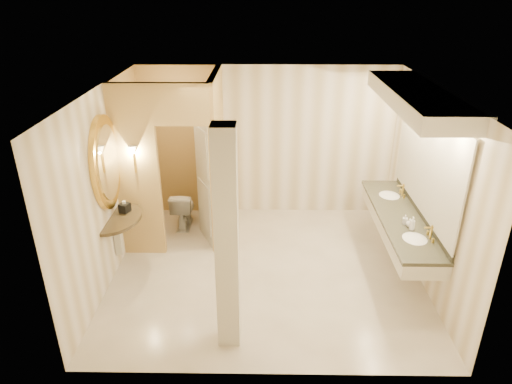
% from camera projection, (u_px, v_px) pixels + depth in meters
% --- Properties ---
extents(floor, '(4.50, 4.50, 0.00)m').
position_uv_depth(floor, '(266.00, 270.00, 6.87)').
color(floor, '#F1E3D0').
rests_on(floor, ground).
extents(ceiling, '(4.50, 4.50, 0.00)m').
position_uv_depth(ceiling, '(268.00, 91.00, 5.73)').
color(ceiling, white).
rests_on(ceiling, wall_back).
extents(wall_back, '(4.50, 0.02, 2.70)m').
position_uv_depth(wall_back, '(266.00, 142.00, 8.11)').
color(wall_back, white).
rests_on(wall_back, floor).
extents(wall_front, '(4.50, 0.02, 2.70)m').
position_uv_depth(wall_front, '(268.00, 273.00, 4.48)').
color(wall_front, white).
rests_on(wall_front, floor).
extents(wall_left, '(0.02, 4.00, 2.70)m').
position_uv_depth(wall_left, '(105.00, 188.00, 6.33)').
color(wall_left, white).
rests_on(wall_left, floor).
extents(wall_right, '(0.02, 4.00, 2.70)m').
position_uv_depth(wall_right, '(430.00, 190.00, 6.27)').
color(wall_right, white).
rests_on(wall_right, floor).
extents(toilet_closet, '(1.50, 1.55, 2.70)m').
position_uv_depth(toilet_closet, '(195.00, 161.00, 7.18)').
color(toilet_closet, '#DBC372').
rests_on(toilet_closet, floor).
extents(wall_sconce, '(0.14, 0.14, 0.42)m').
position_uv_depth(wall_sconce, '(133.00, 151.00, 6.55)').
color(wall_sconce, gold).
rests_on(wall_sconce, toilet_closet).
extents(vanity, '(0.75, 2.66, 2.09)m').
position_uv_depth(vanity, '(410.00, 167.00, 6.29)').
color(vanity, beige).
rests_on(vanity, floor).
extents(console_shelf, '(1.03, 1.03, 1.96)m').
position_uv_depth(console_shelf, '(109.00, 186.00, 6.38)').
color(console_shelf, black).
rests_on(console_shelf, floor).
extents(pillar, '(0.26, 0.26, 2.70)m').
position_uv_depth(pillar, '(227.00, 243.00, 4.98)').
color(pillar, beige).
rests_on(pillar, floor).
extents(tissue_box, '(0.18, 0.18, 0.13)m').
position_uv_depth(tissue_box, '(125.00, 208.00, 6.67)').
color(tissue_box, black).
rests_on(tissue_box, console_shelf).
extents(toilet, '(0.38, 0.66, 0.67)m').
position_uv_depth(toilet, '(183.00, 208.00, 7.98)').
color(toilet, white).
rests_on(toilet, floor).
extents(soap_bottle_a, '(0.08, 0.08, 0.14)m').
position_uv_depth(soap_bottle_a, '(405.00, 220.00, 6.33)').
color(soap_bottle_a, beige).
rests_on(soap_bottle_a, vanity).
extents(soap_bottle_b, '(0.11, 0.11, 0.12)m').
position_uv_depth(soap_bottle_b, '(410.00, 223.00, 6.27)').
color(soap_bottle_b, silver).
rests_on(soap_bottle_b, vanity).
extents(soap_bottle_c, '(0.08, 0.08, 0.19)m').
position_uv_depth(soap_bottle_c, '(412.00, 223.00, 6.18)').
color(soap_bottle_c, '#C6B28C').
rests_on(soap_bottle_c, vanity).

